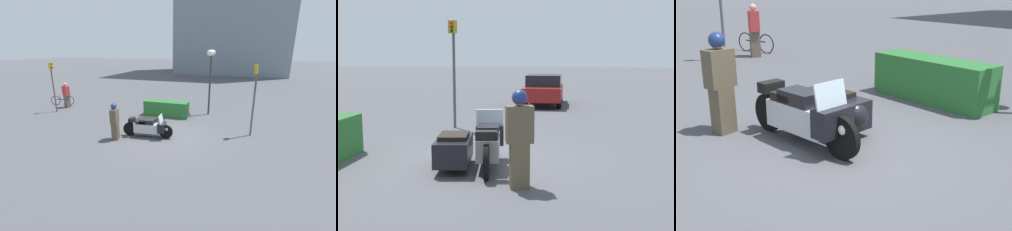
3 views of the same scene
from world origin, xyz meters
TOP-DOWN VIEW (x-y plane):
  - ground_plane at (0.00, 0.00)m, footprint 160.00×160.00m
  - police_motorcycle at (-0.71, -0.01)m, footprint 2.52×1.43m
  - officer_rider at (-2.04, -1.15)m, footprint 0.39×0.54m
  - hedge_bush_curbside at (-1.02, 3.33)m, footprint 2.85×0.83m
  - pedestrian_bystander at (-8.69, 3.05)m, footprint 0.59×0.46m
  - bicycle_parked at (-9.62, 3.57)m, footprint 1.71×0.58m

SIDE VIEW (x-z plane):
  - ground_plane at x=0.00m, z-range 0.00..0.00m
  - bicycle_parked at x=-9.62m, z-range -0.04..0.74m
  - police_motorcycle at x=-0.71m, z-range -0.11..1.06m
  - hedge_bush_curbside at x=-1.02m, z-range 0.00..0.96m
  - pedestrian_bystander at x=-8.69m, z-range 0.00..1.83m
  - officer_rider at x=-2.04m, z-range 0.05..1.83m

